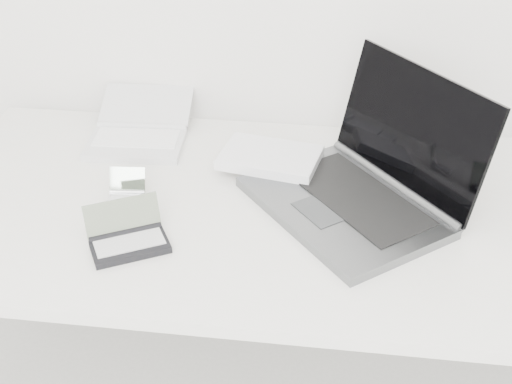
# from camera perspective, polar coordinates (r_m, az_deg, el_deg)

# --- Properties ---
(desk) EXTENTS (1.60, 0.80, 0.73)m
(desk) POSITION_cam_1_polar(r_m,az_deg,el_deg) (1.64, 1.22, -2.42)
(desk) COLOR white
(desk) RESTS_ON ground
(laptop_large) EXTENTS (0.62, 0.57, 0.29)m
(laptop_large) POSITION_cam_1_polar(r_m,az_deg,el_deg) (1.63, 7.35, 0.99)
(laptop_large) COLOR slate
(laptop_large) RESTS_ON desk
(netbook_open_white) EXTENTS (0.26, 0.33, 0.07)m
(netbook_open_white) POSITION_cam_1_polar(r_m,az_deg,el_deg) (1.90, -9.35, 4.73)
(netbook_open_white) COLOR silver
(netbook_open_white) RESTS_ON desk
(pda_silver) EXTENTS (0.09, 0.10, 0.07)m
(pda_silver) POSITION_cam_1_polar(r_m,az_deg,el_deg) (1.65, -10.38, -0.27)
(pda_silver) COLOR silver
(pda_silver) RESTS_ON desk
(palmtop_charcoal) EXTENTS (0.19, 0.18, 0.09)m
(palmtop_charcoal) POSITION_cam_1_polar(r_m,az_deg,el_deg) (1.51, -10.20, -3.70)
(palmtop_charcoal) COLOR black
(palmtop_charcoal) RESTS_ON desk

